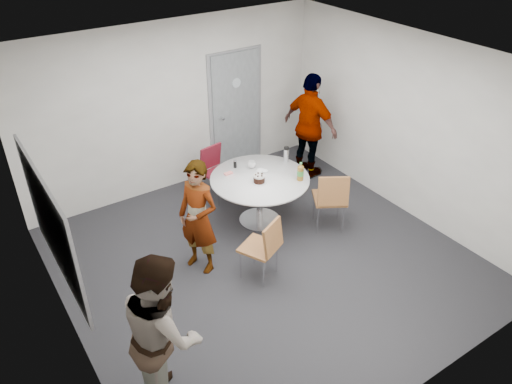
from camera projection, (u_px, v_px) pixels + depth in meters
floor at (265, 260)px, 6.74m from camera, size 5.00×5.00×0.00m
ceiling at (267, 64)px, 5.31m from camera, size 5.00×5.00×0.00m
wall_back at (175, 108)px, 7.78m from camera, size 5.00×0.00×5.00m
wall_left at (55, 245)px, 4.84m from camera, size 0.00×5.00×5.00m
wall_right at (408, 126)px, 7.20m from camera, size 0.00×5.00×5.00m
wall_front at (433, 295)px, 4.26m from camera, size 5.00×0.00×5.00m
door at (236, 112)px, 8.46m from camera, size 1.02×0.17×2.12m
whiteboard at (51, 225)px, 4.95m from camera, size 0.04×1.90×1.25m
table at (261, 183)px, 7.20m from camera, size 1.43×1.43×1.02m
chair_near_left at (265, 244)px, 6.17m from camera, size 0.57×0.59×0.88m
chair_near_right at (331, 196)px, 7.03m from camera, size 0.63×0.65×0.95m
chair_far at (215, 167)px, 7.84m from camera, size 0.48×0.52×0.87m
person_main at (198, 218)px, 6.23m from camera, size 0.57×0.67×1.56m
person_left at (163, 333)px, 4.52m from camera, size 0.83×0.97×1.75m
person_right at (310, 127)px, 8.25m from camera, size 0.66×1.13×1.80m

